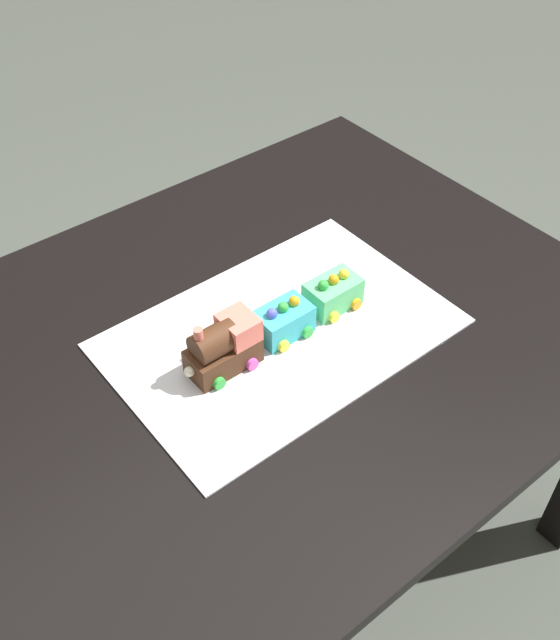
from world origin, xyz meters
TOP-DOWN VIEW (x-y plane):
  - ground_plane at (0.00, 0.00)m, footprint 8.00×8.00m
  - dining_table at (0.00, 0.00)m, footprint 1.40×1.00m
  - cake_board at (0.08, -0.02)m, footprint 0.60×0.40m
  - cake_locomotive at (-0.05, -0.03)m, footprint 0.14×0.08m
  - cake_car_gondola_turquoise at (0.08, -0.03)m, footprint 0.10×0.08m
  - cake_car_tanker_mint_green at (0.20, -0.03)m, footprint 0.10×0.08m

SIDE VIEW (x-z plane):
  - ground_plane at x=0.00m, z-range 0.00..0.00m
  - dining_table at x=0.00m, z-range 0.26..1.00m
  - cake_board at x=0.08m, z-range 0.74..0.74m
  - cake_car_gondola_turquoise at x=0.08m, z-range 0.74..0.81m
  - cake_car_tanker_mint_green at x=0.20m, z-range 0.74..0.81m
  - cake_locomotive at x=-0.05m, z-range 0.73..0.85m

